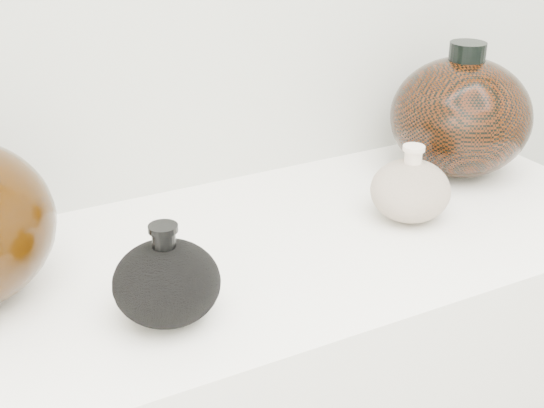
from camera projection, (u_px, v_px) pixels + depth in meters
black_gourd_vase at (167, 282)px, 0.92m from camera, size 0.17×0.17×0.13m
cream_gourd_vase at (410, 190)px, 1.17m from camera, size 0.16×0.16×0.12m
right_round_pot at (460, 116)px, 1.32m from camera, size 0.30×0.30×0.23m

